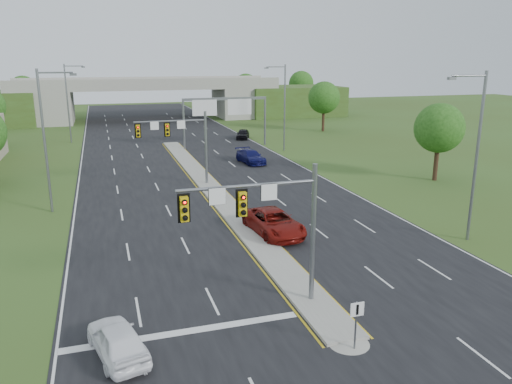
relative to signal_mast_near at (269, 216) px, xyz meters
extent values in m
plane|color=#394D1B|center=(2.26, 0.07, -4.73)|extent=(240.00, 240.00, 0.00)
cube|color=black|center=(2.26, 35.07, -4.72)|extent=(24.00, 160.00, 0.02)
cube|color=gray|center=(2.26, 23.07, -4.63)|extent=(2.00, 54.00, 0.16)
cone|color=gray|center=(2.26, -3.93, -4.63)|extent=(2.00, 2.00, 0.16)
cube|color=gold|center=(1.11, 23.07, -4.70)|extent=(0.12, 54.00, 0.01)
cube|color=gold|center=(3.41, 23.07, -4.70)|extent=(0.12, 54.00, 0.01)
cube|color=silver|center=(-9.54, 35.07, -4.70)|extent=(0.12, 160.00, 0.01)
cube|color=silver|center=(14.06, 35.07, -4.70)|extent=(0.12, 160.00, 0.01)
cube|color=silver|center=(-4.24, -0.93, -4.70)|extent=(10.50, 0.50, 0.01)
cylinder|color=slate|center=(2.26, 0.07, -1.23)|extent=(0.24, 0.24, 7.00)
cylinder|color=slate|center=(-0.99, 0.07, 1.47)|extent=(6.50, 0.16, 0.16)
cube|color=gold|center=(-1.31, -0.18, 0.72)|extent=(0.35, 0.25, 1.10)
cube|color=gold|center=(-3.91, -0.18, 0.72)|extent=(0.35, 0.25, 1.10)
cube|color=black|center=(-1.31, -0.04, 0.72)|extent=(0.55, 0.04, 1.30)
cube|color=black|center=(-3.91, -0.04, 0.72)|extent=(0.55, 0.04, 1.30)
sphere|color=#FF0C05|center=(-1.31, -0.31, 1.07)|extent=(0.20, 0.20, 0.20)
sphere|color=#FF0C05|center=(-3.91, -0.31, 1.07)|extent=(0.20, 0.20, 0.20)
cube|color=white|center=(-2.42, -0.03, 1.12)|extent=(0.75, 0.04, 0.75)
cube|color=white|center=(-0.01, -0.03, 1.12)|extent=(0.75, 0.04, 0.75)
cylinder|color=slate|center=(2.26, 25.07, -1.23)|extent=(0.24, 0.24, 7.00)
cylinder|color=slate|center=(-0.99, 25.07, 1.47)|extent=(6.50, 0.16, 0.16)
cube|color=gold|center=(-1.31, 24.82, 0.72)|extent=(0.35, 0.25, 1.10)
cube|color=gold|center=(-3.91, 24.82, 0.72)|extent=(0.35, 0.25, 1.10)
cube|color=black|center=(-1.31, 24.96, 0.72)|extent=(0.55, 0.04, 1.30)
cube|color=black|center=(-3.91, 24.96, 0.72)|extent=(0.55, 0.04, 1.30)
sphere|color=#FF0C05|center=(-1.31, 24.69, 1.07)|extent=(0.20, 0.20, 0.20)
sphere|color=#FF0C05|center=(-3.91, 24.69, 1.07)|extent=(0.20, 0.20, 0.20)
cube|color=white|center=(-2.42, 24.97, 1.12)|extent=(0.75, 0.04, 0.75)
cube|color=white|center=(-0.01, 24.97, 1.12)|extent=(0.75, 0.04, 0.75)
cylinder|color=slate|center=(2.26, -4.43, -3.63)|extent=(0.08, 0.08, 2.20)
cube|color=white|center=(2.26, -4.48, -2.83)|extent=(0.60, 0.04, 0.60)
cube|color=black|center=(2.26, -4.51, -2.83)|extent=(0.10, 0.02, 0.45)
cylinder|color=slate|center=(3.46, 45.07, -1.43)|extent=(0.28, 0.28, 6.60)
cylinder|color=slate|center=(14.76, 45.07, -1.43)|extent=(0.28, 0.28, 6.60)
cube|color=slate|center=(9.11, 45.07, 1.77)|extent=(11.50, 0.35, 0.35)
cube|color=#0D601A|center=(6.26, 44.87, 0.67)|extent=(3.20, 0.08, 2.00)
cube|color=#0D601A|center=(11.06, 44.87, 0.67)|extent=(3.20, 0.08, 2.00)
cube|color=silver|center=(6.26, 44.82, 0.67)|extent=(3.30, 0.03, 2.10)
cube|color=silver|center=(11.06, 44.82, 0.67)|extent=(3.30, 0.03, 2.10)
cube|color=gray|center=(-14.74, 80.07, -1.73)|extent=(6.00, 12.00, 6.00)
cube|color=gray|center=(19.26, 80.07, -1.73)|extent=(6.00, 12.00, 6.00)
cube|color=#394D1B|center=(32.26, 80.07, -1.73)|extent=(20.00, 14.00, 6.00)
cube|color=gray|center=(2.26, 80.07, 1.87)|extent=(50.00, 12.00, 1.20)
cube|color=gray|center=(2.26, 74.27, 2.92)|extent=(50.00, 0.40, 0.90)
cube|color=gray|center=(2.26, 85.87, 2.92)|extent=(50.00, 0.40, 0.90)
cylinder|color=slate|center=(-11.24, 20.07, 0.77)|extent=(0.20, 0.20, 11.00)
cylinder|color=slate|center=(-9.99, 20.07, 5.97)|extent=(2.50, 0.12, 0.12)
cube|color=slate|center=(-8.74, 20.07, 5.82)|extent=(0.50, 0.25, 0.18)
cylinder|color=slate|center=(-11.24, 55.07, 0.77)|extent=(0.20, 0.20, 11.00)
cylinder|color=slate|center=(-9.99, 55.07, 5.97)|extent=(2.50, 0.12, 0.12)
cube|color=slate|center=(-8.74, 55.07, 5.82)|extent=(0.50, 0.25, 0.18)
cylinder|color=slate|center=(15.76, 5.07, 0.77)|extent=(0.20, 0.20, 11.00)
cylinder|color=slate|center=(14.51, 5.07, 5.97)|extent=(2.50, 0.12, 0.12)
cube|color=slate|center=(13.26, 5.07, 5.82)|extent=(0.50, 0.25, 0.18)
cylinder|color=slate|center=(15.76, 40.07, 0.77)|extent=(0.20, 0.20, 11.00)
cylinder|color=slate|center=(14.51, 40.07, 5.97)|extent=(2.50, 0.12, 0.12)
cube|color=slate|center=(13.26, 40.07, 5.82)|extent=(0.50, 0.25, 0.18)
cylinder|color=#382316|center=(24.26, 20.07, -2.73)|extent=(0.44, 0.44, 4.00)
sphere|color=#1B4612|center=(24.26, 20.07, 0.47)|extent=(4.80, 4.80, 4.80)
cylinder|color=#382316|center=(28.26, 55.07, -2.60)|extent=(0.44, 0.44, 4.25)
sphere|color=#1B4612|center=(28.26, 55.07, 0.80)|extent=(5.20, 5.20, 5.20)
cylinder|color=#382316|center=(-21.74, 94.07, -2.60)|extent=(0.44, 0.44, 4.25)
sphere|color=#1B4612|center=(-21.74, 94.07, 0.80)|extent=(5.60, 5.60, 5.60)
cylinder|color=#382316|center=(26.26, 94.07, -2.60)|extent=(0.44, 0.44, 4.25)
sphere|color=#1B4612|center=(26.26, 94.07, 0.80)|extent=(5.60, 5.60, 5.60)
cylinder|color=#382316|center=(40.26, 94.07, -2.48)|extent=(0.44, 0.44, 4.50)
sphere|color=#1B4612|center=(40.26, 94.07, 1.12)|extent=(6.00, 6.00, 6.00)
imported|color=white|center=(-7.09, -1.93, -3.98)|extent=(2.69, 4.54, 1.45)
imported|color=maroon|center=(3.76, 9.95, -3.88)|extent=(3.30, 6.19, 1.65)
imported|color=#0B0D46|center=(9.21, 33.53, -3.95)|extent=(2.74, 5.43, 1.51)
imported|color=black|center=(13.26, 51.12, -3.98)|extent=(3.17, 4.56, 1.44)
camera|label=1|loc=(-7.08, -20.65, 6.98)|focal=35.00mm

